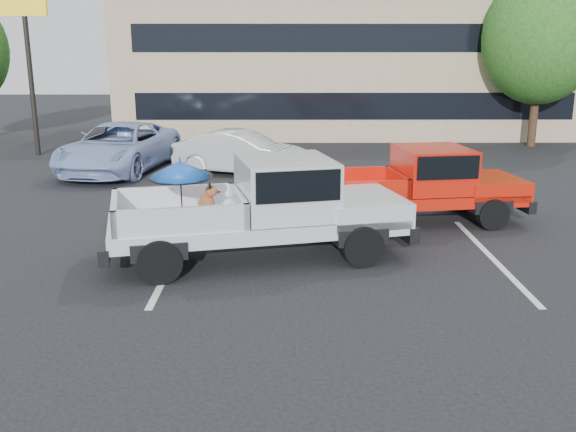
# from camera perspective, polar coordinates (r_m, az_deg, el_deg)

# --- Properties ---
(ground) EXTENTS (90.00, 90.00, 0.00)m
(ground) POSITION_cam_1_polar(r_m,az_deg,el_deg) (10.33, 4.90, -7.22)
(ground) COLOR black
(ground) RESTS_ON ground
(stripe_left) EXTENTS (0.12, 5.00, 0.01)m
(stripe_left) POSITION_cam_1_polar(r_m,az_deg,el_deg) (12.33, -10.01, -3.67)
(stripe_left) COLOR silver
(stripe_left) RESTS_ON ground
(stripe_right) EXTENTS (0.12, 5.00, 0.01)m
(stripe_right) POSITION_cam_1_polar(r_m,az_deg,el_deg) (12.78, 17.61, -3.49)
(stripe_right) COLOR silver
(stripe_right) RESTS_ON ground
(motel_building) EXTENTS (20.40, 8.40, 6.30)m
(motel_building) POSITION_cam_1_polar(r_m,az_deg,el_deg) (30.67, 5.24, 13.53)
(motel_building) COLOR tan
(motel_building) RESTS_ON ground
(motel_sign) EXTENTS (1.60, 0.22, 6.00)m
(motel_sign) POSITION_cam_1_polar(r_m,az_deg,el_deg) (25.23, -22.31, 15.55)
(motel_sign) COLOR black
(motel_sign) RESTS_ON ground
(tree_right) EXTENTS (4.46, 4.46, 6.78)m
(tree_right) POSITION_cam_1_polar(r_m,az_deg,el_deg) (27.40, 21.59, 14.54)
(tree_right) COLOR #332114
(tree_right) RESTS_ON ground
(tree_back) EXTENTS (4.68, 4.68, 7.11)m
(tree_back) POSITION_cam_1_polar(r_m,az_deg,el_deg) (34.25, 11.71, 15.44)
(tree_back) COLOR #332114
(tree_back) RESTS_ON ground
(silver_pickup) EXTENTS (5.99, 3.21, 2.06)m
(silver_pickup) POSITION_cam_1_polar(r_m,az_deg,el_deg) (11.93, -1.29, 1.16)
(silver_pickup) COLOR black
(silver_pickup) RESTS_ON ground
(red_pickup) EXTENTS (5.35, 2.48, 1.70)m
(red_pickup) POSITION_cam_1_polar(r_m,az_deg,el_deg) (14.73, 12.15, 2.98)
(red_pickup) COLOR black
(red_pickup) RESTS_ON ground
(silver_sedan) EXTENTS (4.36, 2.70, 1.36)m
(silver_sedan) POSITION_cam_1_polar(r_m,az_deg,el_deg) (20.04, -4.20, 5.63)
(silver_sedan) COLOR silver
(silver_sedan) RESTS_ON ground
(blue_suv) EXTENTS (3.41, 5.82, 1.52)m
(blue_suv) POSITION_cam_1_polar(r_m,az_deg,el_deg) (21.21, -14.79, 5.91)
(blue_suv) COLOR #8CA1D0
(blue_suv) RESTS_ON ground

